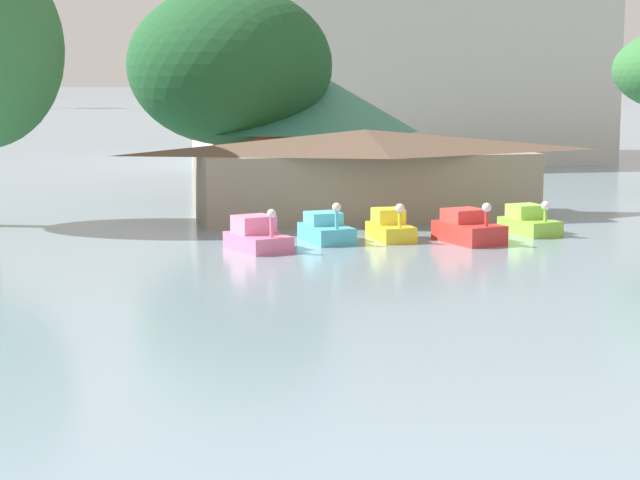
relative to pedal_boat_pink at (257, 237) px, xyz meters
The scene contains 9 objects.
pedal_boat_pink is the anchor object (origin of this frame).
pedal_boat_cyan 3.40m from the pedal_boat_pink, 26.78° to the left, with size 1.87×2.99×1.69m.
pedal_boat_yellow 5.91m from the pedal_boat_pink, 14.96° to the left, with size 1.45×2.74×1.59m.
pedal_boat_red 8.53m from the pedal_boat_pink, ahead, with size 2.36×3.25×1.71m.
pedal_boat_lime 12.01m from the pedal_boat_pink, ahead, with size 1.98×2.95×1.50m.
boathouse 10.66m from the pedal_boat_pink, 52.22° to the left, with size 16.61×6.22×4.15m.
green_roof_pavilion 18.78m from the pedal_boat_pink, 73.75° to the left, with size 12.89×12.89×8.09m.
shoreline_tree_mid 17.66m from the pedal_boat_pink, 85.52° to the left, with size 10.63×10.63×11.27m.
background_building_block 49.68m from the pedal_boat_pink, 67.92° to the left, with size 31.08×19.92×16.72m.
Camera 1 is at (-4.28, -3.96, 6.41)m, focal length 61.44 mm.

